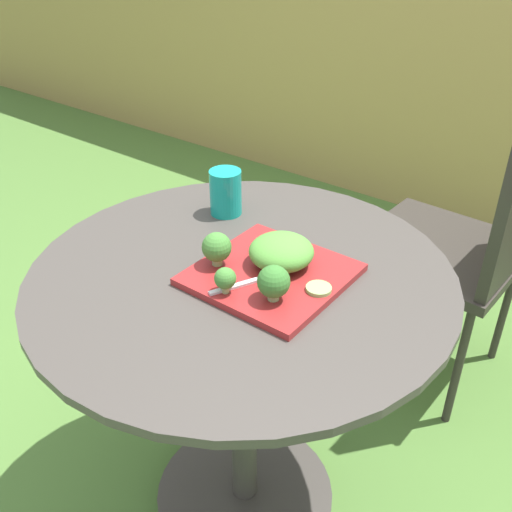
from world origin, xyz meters
TOP-DOWN VIEW (x-y plane):
  - ground_plane at (0.00, 0.00)m, footprint 12.00×12.00m
  - patio_table at (0.00, 0.00)m, footprint 0.82×0.82m
  - patio_chair at (0.22, 0.75)m, footprint 0.46×0.46m
  - salad_plate at (0.06, 0.01)m, footprint 0.27×0.27m
  - drinking_glass at (-0.18, 0.16)m, footprint 0.07×0.07m
  - fork at (0.06, -0.03)m, footprint 0.08×0.15m
  - lettuce_mound at (0.06, 0.05)m, footprint 0.12×0.12m
  - broccoli_floret_0 at (0.11, -0.05)m, footprint 0.06×0.06m
  - broccoli_floret_1 at (0.04, -0.09)m, footprint 0.04×0.04m
  - broccoli_floret_2 at (-0.04, -0.03)m, footprint 0.06×0.06m
  - cucumber_slice_0 at (0.16, 0.02)m, footprint 0.05×0.05m

SIDE VIEW (x-z plane):
  - ground_plane at x=0.00m, z-range 0.00..0.00m
  - patio_table at x=0.00m, z-range 0.07..0.78m
  - patio_chair at x=0.22m, z-range 0.08..0.98m
  - salad_plate at x=0.06m, z-range 0.70..0.72m
  - fork at x=0.06m, z-range 0.72..0.72m
  - cucumber_slice_0 at x=0.16m, z-range 0.72..0.72m
  - broccoli_floret_1 at x=0.04m, z-range 0.72..0.77m
  - lettuce_mound at x=0.06m, z-range 0.72..0.78m
  - drinking_glass at x=-0.18m, z-range 0.70..0.80m
  - broccoli_floret_0 at x=0.11m, z-range 0.72..0.79m
  - broccoli_floret_2 at x=-0.04m, z-range 0.72..0.79m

